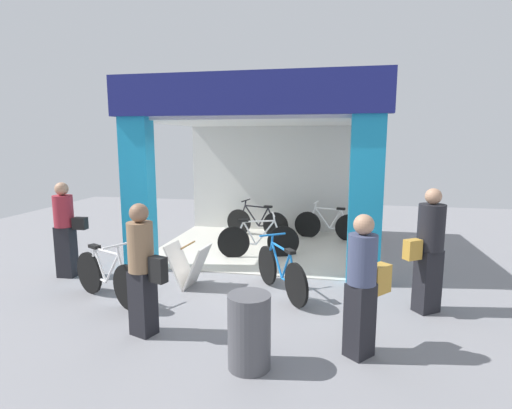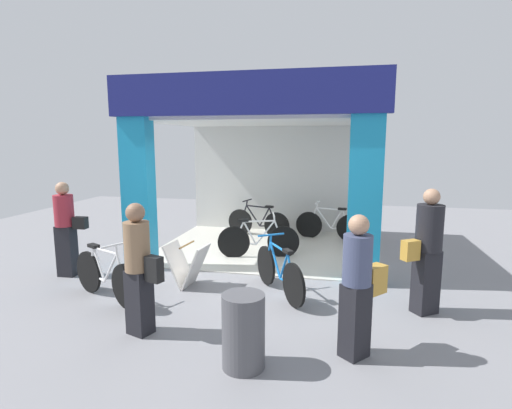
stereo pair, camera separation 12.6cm
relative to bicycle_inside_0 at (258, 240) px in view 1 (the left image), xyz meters
The scene contains 13 objects.
ground_plane 1.17m from the bicycle_inside_0, 90.60° to the right, with size 17.28×17.28×0.00m, color gray.
shop_facade 1.64m from the bicycle_inside_0, 91.00° to the left, with size 4.84×4.05×3.55m.
bicycle_inside_0 is the anchor object (origin of this frame).
bicycle_inside_1 1.84m from the bicycle_inside_0, 101.91° to the left, with size 1.65×0.52×0.93m.
bicycle_inside_2 2.32m from the bicycle_inside_0, 53.17° to the left, with size 1.66×0.46×0.92m.
bicycle_parked_0 2.05m from the bicycle_inside_0, 68.88° to the right, with size 0.98×1.41×0.92m.
bicycle_parked_1 3.24m from the bicycle_inside_0, 124.02° to the right, with size 1.55×0.81×0.94m.
sandwich_board_sign 2.04m from the bicycle_inside_0, 113.58° to the right, with size 0.71×0.56×0.74m.
pedestrian_0 3.67m from the bicycle_inside_0, 102.10° to the right, with size 0.59×0.40×1.68m.
pedestrian_1 3.65m from the bicycle_inside_0, 149.81° to the right, with size 0.60×0.35×1.70m.
pedestrian_2 4.02m from the bicycle_inside_0, 61.89° to the right, with size 0.59×0.62×1.64m.
pedestrian_3 3.61m from the bicycle_inside_0, 36.85° to the right, with size 0.65×0.55×1.78m.
trash_bin 4.09m from the bicycle_inside_0, 80.29° to the right, with size 0.46×0.46×0.82m, color #4C4C51.
Camera 1 is at (1.57, -6.86, 2.44)m, focal length 28.24 mm.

